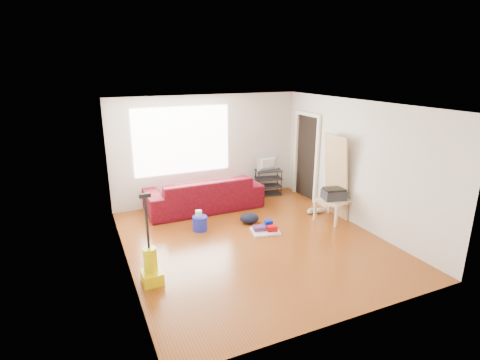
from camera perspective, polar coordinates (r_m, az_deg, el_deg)
name	(u,v)px	position (r m, az deg, el deg)	size (l,w,h in m)	color
room	(255,174)	(6.73, 2.22, 0.94)	(4.51, 5.01, 2.51)	#6F370C
sofa	(204,209)	(8.58, -5.47, -4.36)	(2.57, 1.01, 0.75)	#3B0109
tv_stand	(268,182)	(9.38, 4.34, -0.32)	(0.70, 0.48, 0.64)	black
tv	(269,164)	(9.25, 4.41, 2.50)	(0.57, 0.07, 0.33)	black
side_table	(333,202)	(8.03, 14.03, -3.33)	(0.72, 0.72, 0.47)	#D6BC83
printer	(334,194)	(7.97, 14.13, -2.06)	(0.52, 0.43, 0.24)	#25262D
bucket	(200,230)	(7.52, -6.08, -7.57)	(0.29, 0.29, 0.29)	#1B25BB
toilet_paper	(199,220)	(7.46, -6.29, -6.09)	(0.13, 0.13, 0.12)	silver
cleaning_tray	(266,229)	(7.39, 3.94, -7.46)	(0.59, 0.51, 0.19)	white
backpack	(249,223)	(7.79, 1.43, -6.57)	(0.39, 0.31, 0.21)	black
sneakers	(315,211)	(8.43, 11.43, -4.60)	(0.50, 0.26, 0.11)	silver
vacuum	(151,267)	(5.85, -13.40, -12.72)	(0.31, 0.34, 1.39)	#E4D200
door_panel	(333,215)	(8.42, 14.00, -5.24)	(0.04, 0.71, 1.77)	tan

